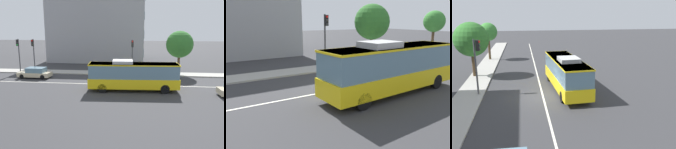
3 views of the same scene
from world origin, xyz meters
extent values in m
plane|color=#333335|center=(0.00, 0.00, 0.00)|extent=(160.00, 160.00, 0.00)
cube|color=#9E9B93|center=(0.00, 6.68, 0.07)|extent=(80.00, 2.59, 0.14)
cube|color=silver|center=(0.00, 0.00, 0.01)|extent=(76.00, 0.16, 0.01)
cube|color=yellow|center=(1.73, -2.43, 0.98)|extent=(10.13, 3.06, 1.10)
cube|color=slate|center=(1.73, -2.43, 2.31)|extent=(9.92, 2.98, 1.58)
cube|color=yellow|center=(1.73, -2.43, 3.04)|extent=(10.02, 3.03, 0.12)
cube|color=#B2B2B2|center=(0.54, -2.50, 3.28)|extent=(2.30, 1.92, 0.36)
cylinder|color=black|center=(5.07, -1.14, 0.50)|extent=(1.02, 0.36, 1.00)
cylinder|color=black|center=(5.19, -3.33, 0.50)|extent=(1.02, 0.36, 1.00)
cylinder|color=black|center=(-1.72, -1.52, 0.50)|extent=(1.02, 0.36, 1.00)
cylinder|color=black|center=(-1.60, -3.72, 0.50)|extent=(1.02, 0.36, 1.00)
cylinder|color=black|center=(11.40, -2.85, 0.32)|extent=(0.64, 0.23, 0.64)
cube|color=#C6B793|center=(-12.12, 2.54, 0.52)|extent=(4.57, 1.98, 0.60)
cube|color=slate|center=(-11.87, 2.53, 1.14)|extent=(2.58, 1.76, 0.64)
cylinder|color=black|center=(-13.65, 1.80, 0.32)|extent=(0.65, 0.25, 0.64)
cylinder|color=black|center=(-13.58, 3.40, 0.32)|extent=(0.65, 0.25, 0.64)
cylinder|color=black|center=(-10.65, 1.68, 0.32)|extent=(0.65, 0.25, 0.64)
cylinder|color=black|center=(-10.58, 3.28, 0.32)|extent=(0.65, 0.25, 0.64)
cylinder|color=#47474C|center=(1.39, 5.87, 2.60)|extent=(0.16, 0.16, 5.20)
cube|color=black|center=(1.39, 5.59, 4.65)|extent=(0.32, 0.28, 0.96)
sphere|color=red|center=(1.39, 5.44, 4.97)|extent=(0.22, 0.22, 0.22)
sphere|color=#2D2D2D|center=(1.39, 5.44, 4.65)|extent=(0.22, 0.22, 0.22)
sphere|color=#2D2D2D|center=(1.39, 5.44, 4.33)|extent=(0.22, 0.22, 0.22)
cylinder|color=#47474C|center=(-15.91, 5.81, 2.60)|extent=(0.16, 0.16, 5.20)
cube|color=black|center=(-15.90, 5.53, 4.65)|extent=(0.33, 0.30, 0.96)
sphere|color=#2D2D2D|center=(-15.89, 5.38, 4.97)|extent=(0.22, 0.22, 0.22)
sphere|color=#2D2D2D|center=(-15.89, 5.38, 4.65)|extent=(0.22, 0.22, 0.22)
sphere|color=#1ED838|center=(-15.89, 5.38, 4.33)|extent=(0.22, 0.22, 0.22)
cylinder|color=#47474C|center=(-13.53, 5.79, 2.60)|extent=(0.16, 0.16, 5.20)
cube|color=black|center=(-13.52, 5.51, 4.65)|extent=(0.33, 0.29, 0.96)
sphere|color=red|center=(-13.51, 5.36, 4.97)|extent=(0.22, 0.22, 0.22)
sphere|color=#2D2D2D|center=(-13.51, 5.36, 4.65)|extent=(0.22, 0.22, 0.22)
sphere|color=#2D2D2D|center=(-13.51, 5.36, 4.33)|extent=(0.22, 0.22, 0.22)
cylinder|color=#4C3823|center=(8.28, 7.41, 1.49)|extent=(0.36, 0.36, 2.99)
sphere|color=#2D6B28|center=(8.28, 7.41, 4.47)|extent=(3.96, 3.96, 3.96)
cube|color=#939399|center=(-6.12, 22.31, 6.80)|extent=(18.69, 14.09, 13.60)
cube|color=slate|center=(3.25, 22.29, 2.11)|extent=(0.11, 12.65, 1.50)
cube|color=slate|center=(3.25, 22.29, 5.51)|extent=(0.11, 12.65, 1.50)
cube|color=slate|center=(3.25, 22.29, 8.91)|extent=(0.11, 12.65, 1.50)
camera|label=1|loc=(2.21, -28.39, 7.38)|focal=37.85mm
camera|label=2|loc=(-8.75, -12.63, 4.73)|focal=36.19mm
camera|label=3|loc=(-20.68, 1.67, 7.54)|focal=38.38mm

